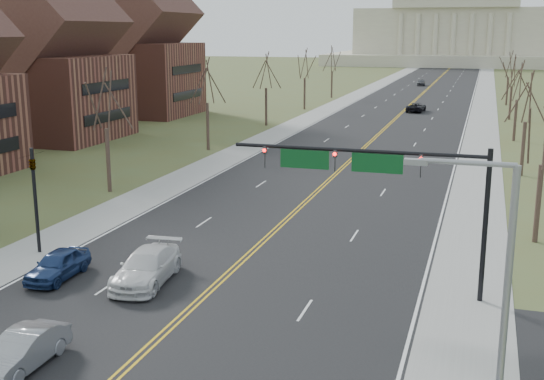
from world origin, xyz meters
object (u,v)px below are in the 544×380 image
Objects in this scene: signal_mast at (376,173)px; street_light at (495,306)px; signal_left at (34,189)px; car_far_nb at (416,107)px; car_sb_inner_second at (147,267)px; car_sb_inner_lead at (23,350)px; car_far_sb at (421,82)px; car_sb_outer_second at (58,265)px.

signal_mast is 14.51m from street_light.
signal_left is (-18.95, 0.00, -2.05)m from signal_mast.
car_far_nb is (13.46, 76.07, -3.00)m from signal_left.
signal_left reaches higher than car_sb_inner_second.
car_sb_inner_lead is at bearing -97.80° from car_sb_inner_second.
car_far_sb is (-14.95, 142.39, -4.47)m from street_light.
street_light reaches higher than car_sb_inner_lead.
signal_left is at bearing 123.02° from car_sb_inner_lead.
car_sb_outer_second is (-4.34, 8.55, 0.02)m from car_sb_inner_lead.
car_far_sb is at bearing 83.15° from car_sb_inner_second.
signal_mast is at bearing 46.33° from car_sb_inner_lead.
signal_left is 77.31m from car_far_nb.
car_far_sb is at bearing 85.88° from signal_left.
car_sb_inner_lead is at bearing -133.14° from signal_mast.
signal_left is 14.52m from car_sb_inner_lead.
street_light reaches higher than signal_left.
signal_left is 8.95m from car_sb_inner_second.
signal_left reaches higher than car_far_sb.
car_sb_inner_lead is 0.98× the size of car_far_sb.
car_sb_inner_second is (-10.85, -2.49, -4.94)m from signal_mast.
signal_mast is 76.44m from car_far_nb.
car_far_nb is at bearing 96.86° from street_light.
signal_left is 5.66m from car_sb_outer_second.
signal_left is 27.78m from street_light.
car_far_sb is (-4.17, 52.81, 0.04)m from car_far_nb.
car_sb_inner_second reaches higher than car_far_sb.
car_far_nb is (5.37, 78.56, -0.11)m from car_sb_inner_second.
signal_left reaches higher than car_sb_inner_lead.
signal_mast reaches higher than car_far_sb.
signal_mast is 1.34× the size of street_light.
car_sb_inner_second is (8.09, -2.49, -2.89)m from signal_left.
signal_mast is at bearing 111.41° from street_light.
signal_mast is 16.56m from car_sb_outer_second.
car_far_nb is (5.61, 87.91, 0.00)m from car_sb_inner_lead.
signal_left is 1.40× the size of car_sb_inner_lead.
street_light is at bearing -29.12° from signal_left.
street_light is at bearing -6.32° from car_sb_inner_lead.
car_sb_outer_second is (-4.58, -0.80, -0.09)m from car_sb_inner_second.
signal_mast is 12.18m from car_sb_inner_second.
car_sb_outer_second is 0.84× the size of car_far_nb.
signal_mast reaches higher than car_sb_outer_second.
car_far_nb is 1.17× the size of car_far_sb.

